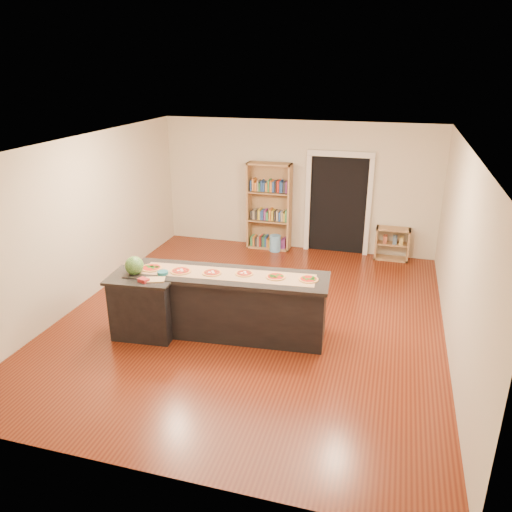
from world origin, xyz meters
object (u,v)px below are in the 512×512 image
(waste_bin, at_px, (275,243))
(watermelon, at_px, (134,266))
(side_counter, at_px, (145,305))
(bookshelf, at_px, (269,207))
(low_shelf, at_px, (392,244))
(kitchen_island, at_px, (228,304))

(waste_bin, xyz_separation_m, watermelon, (-1.16, -4.06, 0.93))
(side_counter, bearing_deg, bookshelf, 73.72)
(bookshelf, xyz_separation_m, watermelon, (-0.97, -4.21, 0.15))
(side_counter, bearing_deg, low_shelf, 45.40)
(bookshelf, height_order, waste_bin, bookshelf)
(side_counter, height_order, watermelon, watermelon)
(watermelon, bearing_deg, low_shelf, 49.29)
(bookshelf, bearing_deg, watermelon, -102.95)
(side_counter, height_order, waste_bin, side_counter)
(kitchen_island, relative_size, side_counter, 3.04)
(watermelon, bearing_deg, side_counter, -11.99)
(low_shelf, distance_m, waste_bin, 2.50)
(bookshelf, relative_size, watermelon, 6.92)
(kitchen_island, xyz_separation_m, bookshelf, (-0.37, 3.87, 0.46))
(bookshelf, distance_m, low_shelf, 2.74)
(side_counter, distance_m, waste_bin, 4.22)
(side_counter, xyz_separation_m, bookshelf, (0.84, 4.24, 0.47))
(bookshelf, bearing_deg, waste_bin, -40.39)
(kitchen_island, relative_size, waste_bin, 8.30)
(kitchen_island, distance_m, bookshelf, 3.92)
(kitchen_island, height_order, watermelon, watermelon)
(waste_bin, height_order, watermelon, watermelon)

